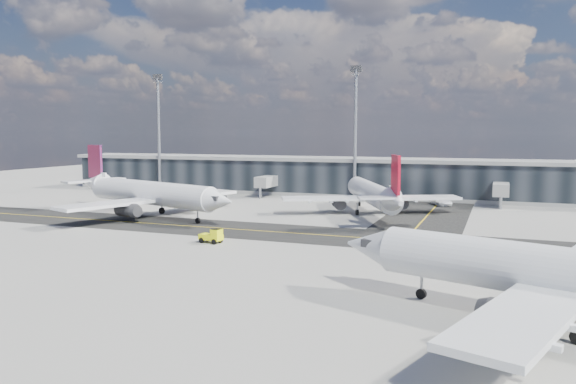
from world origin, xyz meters
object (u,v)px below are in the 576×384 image
object	(u,v)px
airliner_redtail	(373,194)
baggage_tug	(213,236)
service_van	(442,201)
airliner_af	(148,193)

from	to	relation	value
airliner_redtail	baggage_tug	world-z (taller)	airliner_redtail
service_van	baggage_tug	bearing A→B (deg)	-140.97
airliner_af	service_van	size ratio (longest dim) A/B	6.62
airliner_af	airliner_redtail	distance (m)	39.52
airliner_af	baggage_tug	size ratio (longest dim) A/B	12.13
baggage_tug	service_van	xyz separation A→B (m)	(24.39, 50.75, -0.14)
airliner_redtail	service_van	xyz separation A→B (m)	(10.21, 17.67, -2.87)
airliner_af	service_van	distance (m)	57.21
airliner_redtail	service_van	distance (m)	20.61
airliner_af	baggage_tug	bearing A→B (deg)	70.66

